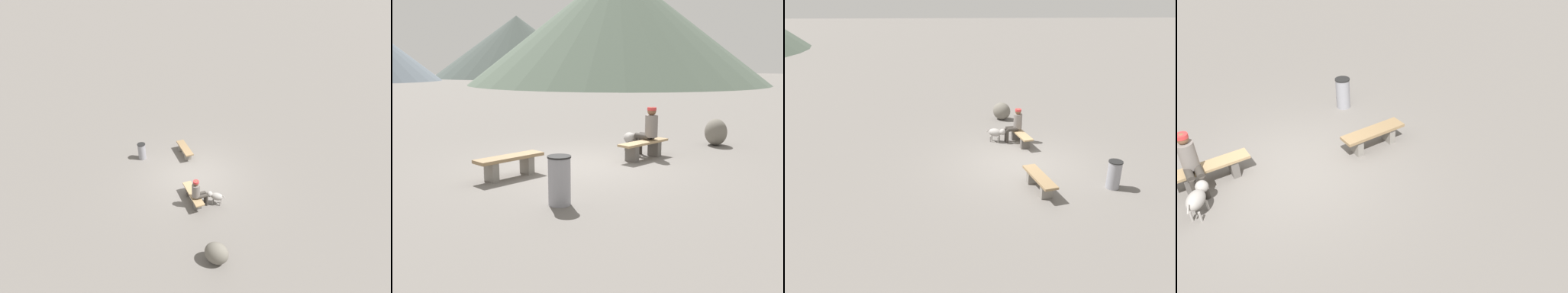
% 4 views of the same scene
% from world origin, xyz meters
% --- Properties ---
extents(ground, '(210.00, 210.00, 0.06)m').
position_xyz_m(ground, '(0.00, 0.00, -0.03)').
color(ground, slate).
extents(bench_left, '(1.58, 0.73, 0.46)m').
position_xyz_m(bench_left, '(-1.81, -0.20, 0.31)').
color(bench_left, gray).
rests_on(bench_left, ground).
extents(bench_right, '(1.63, 0.71, 0.44)m').
position_xyz_m(bench_right, '(1.73, -0.28, 0.29)').
color(bench_right, '#605B56').
rests_on(bench_right, ground).
extents(seated_person, '(0.40, 0.65, 1.28)m').
position_xyz_m(seated_person, '(2.01, -0.12, 0.73)').
color(seated_person, slate).
rests_on(seated_person, ground).
extents(dog, '(0.49, 0.71, 0.55)m').
position_xyz_m(dog, '(1.98, 0.59, 0.38)').
color(dog, gray).
rests_on(dog, ground).
extents(trash_bin, '(0.40, 0.40, 0.84)m').
position_xyz_m(trash_bin, '(-1.81, -2.35, 0.42)').
color(trash_bin, gray).
rests_on(trash_bin, ground).
extents(boulder, '(0.97, 1.02, 0.77)m').
position_xyz_m(boulder, '(4.72, 0.06, 0.39)').
color(boulder, '#6B665B').
rests_on(boulder, ground).
extents(distant_peak_0, '(31.20, 31.20, 11.37)m').
position_xyz_m(distant_peak_0, '(28.66, 69.20, 5.68)').
color(distant_peak_0, '#4C5651').
rests_on(distant_peak_0, ground).
extents(distant_peak_1, '(36.56, 36.56, 14.15)m').
position_xyz_m(distant_peak_1, '(27.70, 36.24, 7.08)').
color(distant_peak_1, '#566656').
rests_on(distant_peak_1, ground).
extents(distant_peak_3, '(43.86, 43.86, 9.65)m').
position_xyz_m(distant_peak_3, '(40.55, 59.49, 4.83)').
color(distant_peak_3, gray).
rests_on(distant_peak_3, ground).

